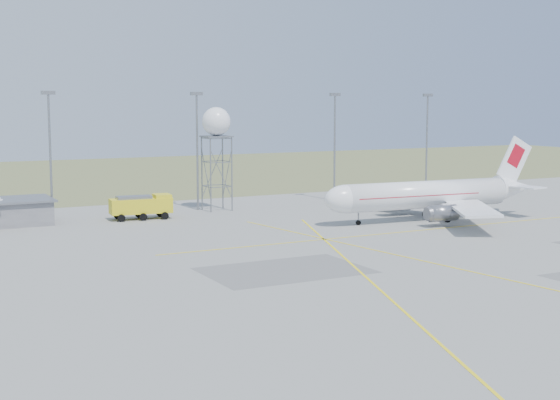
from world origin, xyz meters
TOP-DOWN VIEW (x-y plane):
  - ground at (0.00, 0.00)m, footprint 400.00×400.00m
  - grass_strip at (0.00, 140.00)m, footprint 400.00×120.00m
  - mast_a at (-35.00, 66.00)m, footprint 2.20×0.50m
  - mast_b at (-10.00, 66.00)m, footprint 2.20×0.50m
  - mast_c at (18.00, 66.00)m, footprint 2.20×0.50m
  - mast_d at (40.00, 66.00)m, footprint 2.20×0.50m
  - taxi_sign_near at (55.60, 72.00)m, footprint 1.60×0.17m
  - taxi_sign_far at (62.60, 72.00)m, footprint 1.60×0.17m
  - airliner_main at (17.94, 37.46)m, footprint 38.77×37.59m
  - radar_tower at (-7.22, 64.01)m, footprint 4.95×4.95m
  - fire_truck at (-21.97, 59.90)m, footprint 10.08×4.72m

SIDE VIEW (x-z plane):
  - ground at x=0.00m, z-range 0.00..0.00m
  - grass_strip at x=0.00m, z-range 0.00..0.03m
  - taxi_sign_near at x=55.60m, z-range 0.29..1.49m
  - taxi_sign_far at x=62.60m, z-range 0.29..1.49m
  - fire_truck at x=-21.97m, z-range -0.08..3.84m
  - airliner_main at x=17.94m, z-range -2.55..10.63m
  - radar_tower at x=-7.22m, z-range 1.09..19.00m
  - mast_a at x=-35.00m, z-range 1.82..22.32m
  - mast_b at x=-10.00m, z-range 1.82..22.32m
  - mast_c at x=18.00m, z-range 1.82..22.32m
  - mast_d at x=40.00m, z-range 1.82..22.32m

